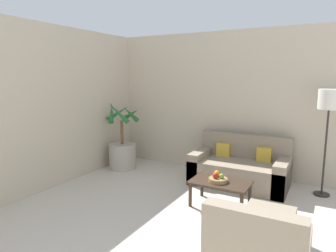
{
  "coord_description": "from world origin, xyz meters",
  "views": [
    {
      "loc": [
        0.95,
        1.25,
        1.86
      ],
      "look_at": [
        -1.54,
        5.78,
        1.0
      ],
      "focal_mm": 32.0,
      "sensor_mm": 36.0,
      "label": 1
    }
  ],
  "objects": [
    {
      "name": "potted_palm",
      "position": [
        -2.72,
        6.0,
        0.39
      ],
      "size": [
        0.71,
        0.7,
        1.39
      ],
      "color": "#ADA393",
      "rests_on": "ground_plane"
    },
    {
      "name": "orange_fruit",
      "position": [
        -0.43,
        5.23,
        0.47
      ],
      "size": [
        0.09,
        0.09,
        0.09
      ],
      "color": "orange",
      "rests_on": "fruit_bowl"
    },
    {
      "name": "apple_green",
      "position": [
        -0.34,
        5.18,
        0.46
      ],
      "size": [
        0.07,
        0.07,
        0.07
      ],
      "color": "olive",
      "rests_on": "fruit_bowl"
    },
    {
      "name": "ottoman",
      "position": [
        0.44,
        4.5,
        0.2
      ],
      "size": [
        0.53,
        0.51,
        0.39
      ],
      "color": "gray",
      "rests_on": "ground_plane"
    },
    {
      "name": "fruit_bowl",
      "position": [
        -0.39,
        5.17,
        0.4
      ],
      "size": [
        0.27,
        0.27,
        0.05
      ],
      "color": "#997A4C",
      "rests_on": "coffee_table"
    },
    {
      "name": "floor_lamp",
      "position": [
        0.92,
        6.37,
        1.43
      ],
      "size": [
        0.33,
        0.33,
        1.67
      ],
      "color": "#2D2823",
      "rests_on": "ground_plane"
    },
    {
      "name": "wall_back",
      "position": [
        0.0,
        6.8,
        1.35
      ],
      "size": [
        7.79,
        0.06,
        2.7
      ],
      "color": "beige",
      "rests_on": "ground_plane"
    },
    {
      "name": "coffee_table",
      "position": [
        -0.36,
        5.21,
        0.32
      ],
      "size": [
        0.83,
        0.53,
        0.37
      ],
      "color": "#38281E",
      "rests_on": "ground_plane"
    },
    {
      "name": "sofa_loveseat",
      "position": [
        -0.36,
        6.23,
        0.28
      ],
      "size": [
        1.61,
        0.85,
        0.83
      ],
      "color": "gray",
      "rests_on": "ground_plane"
    },
    {
      "name": "apple_red",
      "position": [
        -0.42,
        5.14,
        0.47
      ],
      "size": [
        0.08,
        0.08,
        0.08
      ],
      "color": "red",
      "rests_on": "fruit_bowl"
    }
  ]
}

